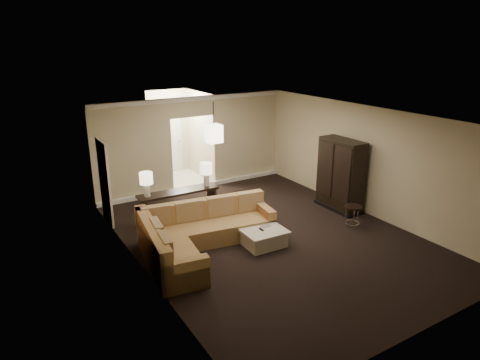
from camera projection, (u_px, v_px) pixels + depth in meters
ground at (270, 237)px, 9.93m from camera, size 8.00×8.00×0.00m
wall_back at (194, 144)px, 12.73m from camera, size 6.00×0.04×2.80m
wall_front at (430, 254)px, 6.24m from camera, size 6.00×0.04×2.80m
wall_left at (141, 206)px, 8.01m from camera, size 0.04×8.00×2.80m
wall_right at (367, 161)px, 10.97m from camera, size 0.04×8.00×2.80m
ceiling at (273, 117)px, 9.04m from camera, size 6.00×8.00×0.02m
crown_molding at (193, 99)px, 12.27m from camera, size 6.00×0.10×0.12m
baseboard at (196, 187)px, 13.11m from camera, size 6.00×0.10×0.12m
side_door at (105, 183)px, 10.40m from camera, size 0.05×0.90×2.10m
foyer at (176, 138)px, 13.85m from camera, size 1.44×2.02×2.80m
sectional_sofa at (197, 234)px, 9.24m from camera, size 3.32×2.53×0.91m
coffee_table at (262, 236)px, 9.54m from camera, size 0.98×0.98×0.40m
console_table at (179, 203)px, 10.71m from camera, size 2.05×0.50×0.79m
armoire at (340, 176)px, 11.31m from camera, size 0.57×1.33×1.91m
drink_table at (353, 212)px, 10.37m from camera, size 0.43×0.43×0.54m
table_lamp_left at (146, 181)px, 10.11m from camera, size 0.31×0.31×0.60m
table_lamp_right at (206, 171)px, 10.86m from camera, size 0.31×0.31×0.60m
pendant_light at (214, 133)px, 11.50m from camera, size 0.38×0.38×1.09m
person at (164, 148)px, 13.97m from camera, size 0.82×0.69×1.93m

